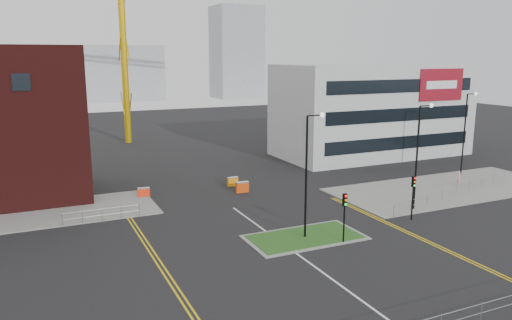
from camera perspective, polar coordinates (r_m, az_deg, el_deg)
The scene contains 24 objects.
ground at distance 30.03m, azimuth 10.10°, elevation -14.25°, with size 200.00×200.00×0.00m, color black.
pavement_right at distance 53.72m, azimuth 21.05°, elevation -3.02°, with size 24.00×10.00×0.12m, color slate.
island_kerb at distance 37.19m, azimuth 5.60°, elevation -8.79°, with size 8.60×4.60×0.08m, color slate.
grass_island at distance 37.18m, azimuth 5.60°, elevation -8.76°, with size 8.00×4.00×0.12m, color #224C19.
office_block at distance 68.56m, azimuth 13.06°, elevation 5.60°, with size 25.00×12.20×12.00m.
streetlamp_island at distance 35.77m, azimuth 6.08°, elevation -0.65°, with size 1.46×0.36×9.18m.
streetlamp_right_near at distance 44.46m, azimuth 18.17°, elevation 1.28°, with size 1.46×0.36×9.18m.
streetlamp_right_far at distance 59.89m, azimuth 22.89°, elevation 3.53°, with size 1.46×0.36×9.18m.
traffic_light_island at distance 35.79m, azimuth 10.10°, elevation -5.48°, with size 0.28×0.33×3.65m.
traffic_light_right at distance 42.14m, azimuth 17.55°, elevation -3.21°, with size 0.28×0.33×3.65m.
railing_left at distance 42.12m, azimuth -17.21°, elevation -5.78°, with size 6.05×0.05×1.10m.
railing_right at distance 50.83m, azimuth 21.92°, elevation -3.07°, with size 19.05×5.05×1.10m.
centre_line at distance 31.52m, azimuth 7.99°, elevation -12.85°, with size 0.15×30.00×0.01m, color silver.
yellow_left_a at distance 35.21m, azimuth -12.07°, elevation -10.29°, with size 0.12×24.00×0.01m, color gold.
yellow_left_b at distance 35.27m, azimuth -11.59°, elevation -10.23°, with size 0.12×24.00×0.01m, color gold.
yellow_right_a at distance 39.87m, azimuth 16.53°, elevation -7.86°, with size 0.12×20.00×0.01m, color gold.
yellow_right_b at distance 40.06m, azimuth 16.86°, elevation -7.78°, with size 0.12×20.00×0.01m, color gold.
skyline_b at distance 154.22m, azimuth -15.24°, elevation 9.55°, with size 24.00×12.00×16.00m, color gray.
skyline_c at distance 159.02m, azimuth -2.24°, elevation 12.17°, with size 14.00×12.00×28.00m, color gray.
skyline_d at distance 162.32m, azimuth -22.14°, elevation 8.48°, with size 30.00×12.00×12.00m, color gray.
pedestrian at distance 55.06m, azimuth 22.19°, elevation -2.01°, with size 0.56×0.37×1.53m, color pink.
barrier_left at distance 48.24m, azimuth -12.71°, elevation -3.60°, with size 1.15×0.51×0.94m.
barrier_mid at distance 51.13m, azimuth -2.69°, elevation -2.43°, with size 1.15×0.49×0.94m.
barrier_right at distance 48.72m, azimuth -1.59°, elevation -3.06°, with size 1.29×0.49×1.07m.
Camera 1 is at (-15.69, -21.98, 13.12)m, focal length 35.00 mm.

